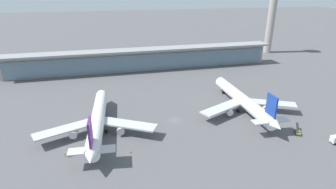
# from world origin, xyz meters

# --- Properties ---
(ground_plane) EXTENTS (1200.00, 1200.00, 0.00)m
(ground_plane) POSITION_xyz_m (0.00, 0.00, 0.00)
(ground_plane) COLOR #515154
(airliner_left_stand) EXTENTS (46.93, 61.24, 16.30)m
(airliner_left_stand) POSITION_xyz_m (-32.60, -1.93, 5.13)
(airliner_left_stand) COLOR white
(airliner_left_stand) RESTS_ON ground
(airliner_centre_stand) EXTENTS (47.08, 61.14, 16.30)m
(airliner_centre_stand) POSITION_xyz_m (33.78, 2.09, 5.13)
(airliner_centre_stand) COLOR white
(airliner_centre_stand) RESTS_ON ground
(service_truck_near_nose_blue) EXTENTS (2.89, 6.93, 2.70)m
(service_truck_near_nose_blue) POSITION_xyz_m (-29.90, 12.26, 0.81)
(service_truck_near_nose_blue) COLOR #234C9E
(service_truck_near_nose_blue) RESTS_ON ground
(service_truck_under_wing_olive) EXTENTS (3.28, 3.15, 2.05)m
(service_truck_under_wing_olive) POSITION_xyz_m (-42.53, -15.99, 0.87)
(service_truck_under_wing_olive) COLOR olive
(service_truck_under_wing_olive) RESTS_ON ground
(service_truck_mid_apron_olive) EXTENTS (4.62, 6.55, 2.70)m
(service_truck_mid_apron_olive) POSITION_xyz_m (44.85, -22.81, 0.81)
(service_truck_mid_apron_olive) COLOR olive
(service_truck_mid_apron_olive) RESTS_ON ground
(terminal_building) EXTENTS (185.54, 12.80, 15.20)m
(terminal_building) POSITION_xyz_m (0.00, 80.26, 7.87)
(terminal_building) COLOR #9E998E
(terminal_building) RESTS_ON ground
(control_tower) EXTENTS (12.00, 12.00, 67.37)m
(control_tower) POSITION_xyz_m (115.33, 107.09, 36.80)
(control_tower) COLOR #9E998E
(control_tower) RESTS_ON ground
(safety_cone_alpha) EXTENTS (0.62, 0.62, 0.70)m
(safety_cone_alpha) POSITION_xyz_m (-21.67, -19.97, 0.32)
(safety_cone_alpha) COLOR orange
(safety_cone_alpha) RESTS_ON ground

